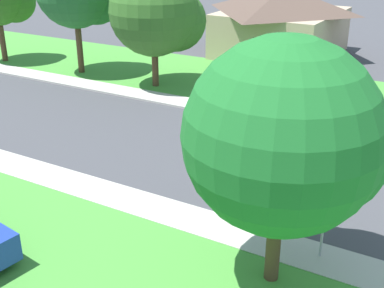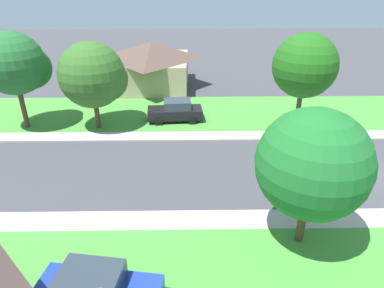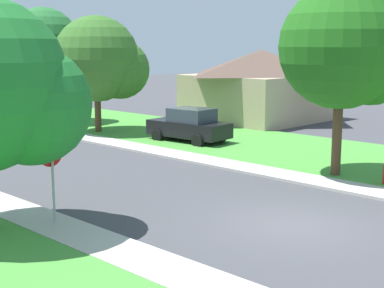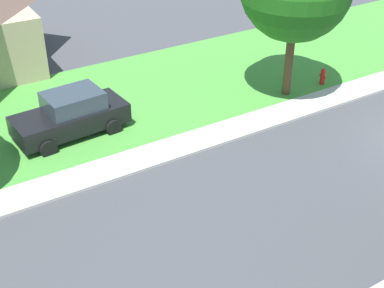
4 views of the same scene
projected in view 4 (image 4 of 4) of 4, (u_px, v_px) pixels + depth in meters
sidewalk_east at (85, 177)px, 18.47m from camera, size 1.40×56.00×0.10m
lawn_east at (41, 120)px, 21.89m from camera, size 8.00×56.00×0.08m
car_black_across_road at (71, 115)px, 20.51m from camera, size 2.26×4.41×1.76m
fire_hydrant at (323, 77)px, 24.48m from camera, size 0.38×0.22×0.83m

